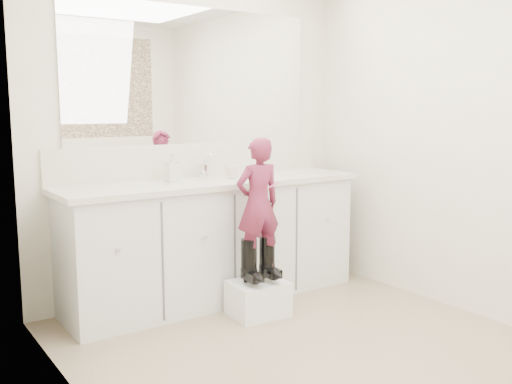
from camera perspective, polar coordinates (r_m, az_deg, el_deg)
floor at (r=3.41m, az=6.87°, el=-15.97°), size 3.00×3.00×0.00m
wall_back at (r=4.35m, az=-6.12°, el=5.66°), size 2.60×0.00×2.60m
wall_left at (r=2.45m, az=-16.04°, el=3.27°), size 0.00×3.00×3.00m
wall_right at (r=4.10m, az=20.96°, el=4.99°), size 0.00×3.00×3.00m
vanity_cabinet at (r=4.22m, az=-4.16°, el=-5.04°), size 2.20×0.55×0.85m
countertop at (r=4.13m, az=-4.12°, el=0.94°), size 2.28×0.58×0.04m
backsplash at (r=4.35m, az=-5.99°, el=3.22°), size 2.28×0.03×0.25m
mirror at (r=4.34m, az=-6.14°, el=11.47°), size 2.00×0.02×1.00m
faucet at (r=4.26m, az=-5.26°, el=2.11°), size 0.08×0.08×0.10m
cup at (r=4.21m, az=-2.39°, el=2.02°), size 0.12×0.12×0.09m
soap_bottle at (r=4.03m, az=-8.32°, el=2.44°), size 0.09×0.10×0.21m
step_stool at (r=3.95m, az=0.20°, el=-10.61°), size 0.39×0.34×0.24m
boot_left at (r=3.83m, az=-0.72°, el=-6.97°), size 0.13×0.21×0.31m
boot_right at (r=3.91m, az=1.11°, el=-6.64°), size 0.13×0.21×0.31m
toddler at (r=3.79m, az=0.21°, el=-1.17°), size 0.34×0.23×0.88m
toothbrush at (r=3.78m, az=1.41°, el=0.51°), size 0.14×0.02×0.06m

